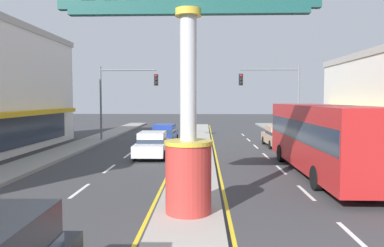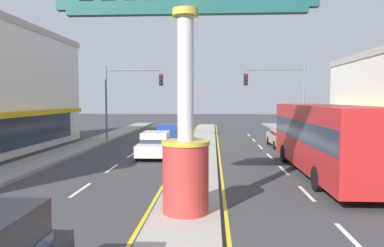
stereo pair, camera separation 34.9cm
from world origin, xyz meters
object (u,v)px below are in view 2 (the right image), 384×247
at_px(bus_far_right_lane, 325,135).
at_px(traffic_light_left_side, 127,90).
at_px(sedan_near_right_lane, 283,136).
at_px(district_sign, 186,93).
at_px(sedan_far_left_oncoming, 155,144).
at_px(sedan_mid_left_lane, 169,134).
at_px(traffic_light_right_side, 282,90).

bearing_deg(bus_far_right_lane, traffic_light_left_side, 134.45).
bearing_deg(sedan_near_right_lane, bus_far_right_lane, -90.01).
bearing_deg(traffic_light_left_side, district_sign, -71.52).
xyz_separation_m(district_sign, sedan_far_left_oncoming, (-2.69, 11.06, -2.93)).
bearing_deg(sedan_mid_left_lane, sedan_far_left_oncoming, -90.04).
xyz_separation_m(traffic_light_right_side, sedan_far_left_oncoming, (-8.97, -7.46, -3.46)).
bearing_deg(sedan_mid_left_lane, sedan_near_right_lane, -10.91).
distance_m(sedan_mid_left_lane, sedan_far_left_oncoming, 6.75).
distance_m(district_sign, sedan_mid_left_lane, 18.25).
height_order(traffic_light_left_side, sedan_near_right_lane, traffic_light_left_side).
distance_m(district_sign, bus_far_right_lane, 8.87).
bearing_deg(traffic_light_right_side, traffic_light_left_side, 178.85).
relative_size(district_sign, traffic_light_left_side, 1.23).
height_order(sedan_near_right_lane, sedan_far_left_oncoming, same).
bearing_deg(district_sign, sedan_near_right_lane, 69.63).
distance_m(traffic_light_left_side, traffic_light_right_side, 12.55).
xyz_separation_m(traffic_light_left_side, bus_far_right_lane, (12.27, -12.50, -2.38)).
bearing_deg(bus_far_right_lane, district_sign, -133.69).
xyz_separation_m(district_sign, sedan_near_right_lane, (5.99, 16.14, -2.93)).
bearing_deg(traffic_light_right_side, sedan_near_right_lane, -96.80).
distance_m(traffic_light_left_side, sedan_mid_left_lane, 5.08).
distance_m(sedan_near_right_lane, bus_far_right_lane, 9.93).
distance_m(traffic_light_left_side, bus_far_right_lane, 17.68).
bearing_deg(district_sign, traffic_light_right_side, 71.28).
height_order(bus_far_right_lane, sedan_far_left_oncoming, bus_far_right_lane).
bearing_deg(traffic_light_right_side, district_sign, -108.72).
bearing_deg(bus_far_right_lane, sedan_near_right_lane, 89.99).
relative_size(district_sign, sedan_near_right_lane, 1.76).
bearing_deg(traffic_light_left_side, sedan_far_left_oncoming, -65.07).
bearing_deg(sedan_mid_left_lane, bus_far_right_lane, -53.05).
relative_size(district_sign, sedan_mid_left_lane, 1.73).
bearing_deg(bus_far_right_lane, traffic_light_right_side, 88.67).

